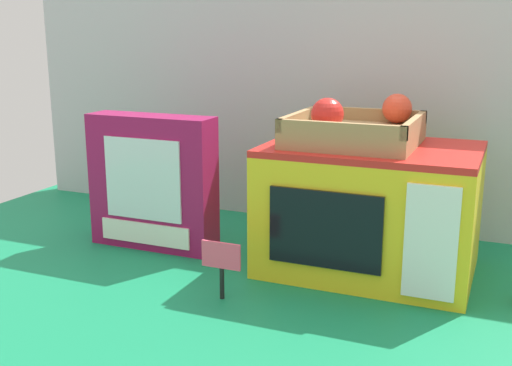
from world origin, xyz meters
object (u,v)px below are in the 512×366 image
object	(u,v)px
toy_microwave	(370,209)
price_sign	(221,261)
cookie_set_box	(153,182)
food_groups_crate	(356,130)

from	to	relation	value
toy_microwave	price_sign	distance (m)	0.31
toy_microwave	cookie_set_box	world-z (taller)	cookie_set_box
food_groups_crate	cookie_set_box	bearing A→B (deg)	-172.62
toy_microwave	food_groups_crate	bearing A→B (deg)	168.79
toy_microwave	price_sign	xyz separation A→B (m)	(-0.19, -0.23, -0.05)
price_sign	cookie_set_box	bearing A→B (deg)	142.91
cookie_set_box	price_sign	bearing A→B (deg)	-37.09
food_groups_crate	cookie_set_box	xyz separation A→B (m)	(-0.40, -0.05, -0.13)
food_groups_crate	price_sign	world-z (taller)	food_groups_crate
toy_microwave	cookie_set_box	distance (m)	0.44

